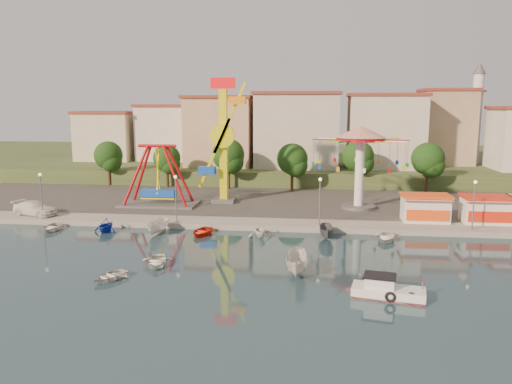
# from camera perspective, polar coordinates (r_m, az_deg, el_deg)

# --- Properties ---
(ground) EXTENTS (200.00, 200.00, 0.00)m
(ground) POSITION_cam_1_polar(r_m,az_deg,el_deg) (43.31, -3.42, -8.40)
(ground) COLOR #132E36
(ground) RESTS_ON ground
(quay_deck) EXTENTS (200.00, 100.00, 0.60)m
(quay_deck) POSITION_cam_1_polar(r_m,az_deg,el_deg) (103.57, 2.62, 2.56)
(quay_deck) COLOR #9E998E
(quay_deck) RESTS_ON ground
(asphalt_pad) EXTENTS (90.00, 28.00, 0.01)m
(asphalt_pad) POSITION_cam_1_polar(r_m,az_deg,el_deg) (72.02, 0.77, -0.46)
(asphalt_pad) COLOR #4C4944
(asphalt_pad) RESTS_ON quay_deck
(hill_terrace) EXTENTS (200.00, 60.00, 3.00)m
(hill_terrace) POSITION_cam_1_polar(r_m,az_deg,el_deg) (108.38, 2.82, 3.52)
(hill_terrace) COLOR #384C26
(hill_terrace) RESTS_ON ground
(pirate_ship_ride) EXTENTS (10.00, 5.00, 8.00)m
(pirate_ship_ride) POSITION_cam_1_polar(r_m,az_deg,el_deg) (66.02, -11.12, 1.73)
(pirate_ship_ride) COLOR #59595E
(pirate_ship_ride) RESTS_ON quay_deck
(kamikaze_tower) EXTENTS (4.86, 3.10, 16.50)m
(kamikaze_tower) POSITION_cam_1_polar(r_m,az_deg,el_deg) (66.43, -3.59, 5.57)
(kamikaze_tower) COLOR #59595E
(kamikaze_tower) RESTS_ON quay_deck
(wave_swinger) EXTENTS (11.60, 11.60, 10.40)m
(wave_swinger) POSITION_cam_1_polar(r_m,az_deg,el_deg) (63.75, 11.82, 4.86)
(wave_swinger) COLOR #59595E
(wave_swinger) RESTS_ON quay_deck
(booth_left) EXTENTS (5.40, 3.78, 3.08)m
(booth_left) POSITION_cam_1_polar(r_m,az_deg,el_deg) (59.40, 18.77, -1.71)
(booth_left) COLOR white
(booth_left) RESTS_ON quay_deck
(booth_mid) EXTENTS (5.40, 3.78, 3.08)m
(booth_mid) POSITION_cam_1_polar(r_m,az_deg,el_deg) (61.12, 24.80, -1.78)
(booth_mid) COLOR white
(booth_mid) RESTS_ON quay_deck
(lamp_post_0) EXTENTS (0.14, 0.14, 5.00)m
(lamp_post_0) POSITION_cam_1_polar(r_m,az_deg,el_deg) (62.86, -23.30, -0.50)
(lamp_post_0) COLOR #59595E
(lamp_post_0) RESTS_ON quay_deck
(lamp_post_1) EXTENTS (0.14, 0.14, 5.00)m
(lamp_post_1) POSITION_cam_1_polar(r_m,az_deg,el_deg) (56.60, -9.12, -0.89)
(lamp_post_1) COLOR #59595E
(lamp_post_1) RESTS_ON quay_deck
(lamp_post_2) EXTENTS (0.14, 0.14, 5.00)m
(lamp_post_2) POSITION_cam_1_polar(r_m,az_deg,el_deg) (54.48, 7.30, -1.26)
(lamp_post_2) COLOR #59595E
(lamp_post_2) RESTS_ON quay_deck
(lamp_post_3) EXTENTS (0.14, 0.14, 5.00)m
(lamp_post_3) POSITION_cam_1_polar(r_m,az_deg,el_deg) (56.96, 23.61, -1.54)
(lamp_post_3) COLOR #59595E
(lamp_post_3) RESTS_ON quay_deck
(tree_0) EXTENTS (4.60, 4.60, 7.19)m
(tree_0) POSITION_cam_1_polar(r_m,az_deg,el_deg) (84.70, -16.52, 4.02)
(tree_0) COLOR #382314
(tree_0) RESTS_ON quay_deck
(tree_1) EXTENTS (4.35, 4.35, 6.80)m
(tree_1) POSITION_cam_1_polar(r_m,az_deg,el_deg) (80.61, -10.16, 3.80)
(tree_1) COLOR #382314
(tree_1) RESTS_ON quay_deck
(tree_2) EXTENTS (5.02, 5.02, 7.85)m
(tree_2) POSITION_cam_1_polar(r_m,az_deg,el_deg) (77.80, -3.18, 4.26)
(tree_2) COLOR #382314
(tree_2) RESTS_ON quay_deck
(tree_3) EXTENTS (4.68, 4.68, 7.32)m
(tree_3) POSITION_cam_1_polar(r_m,az_deg,el_deg) (75.32, 4.16, 3.78)
(tree_3) COLOR #382314
(tree_3) RESTS_ON quay_deck
(tree_4) EXTENTS (4.86, 4.86, 7.60)m
(tree_4) POSITION_cam_1_polar(r_m,az_deg,el_deg) (78.48, 11.60, 3.99)
(tree_4) COLOR #382314
(tree_4) RESTS_ON quay_deck
(tree_5) EXTENTS (4.83, 4.83, 7.54)m
(tree_5) POSITION_cam_1_polar(r_m,az_deg,el_deg) (78.18, 19.04, 3.60)
(tree_5) COLOR #382314
(tree_5) RESTS_ON quay_deck
(building_0) EXTENTS (9.26, 9.53, 11.87)m
(building_0) POSITION_cam_1_polar(r_m,az_deg,el_deg) (95.74, -18.56, 6.64)
(building_0) COLOR beige
(building_0) RESTS_ON hill_terrace
(building_1) EXTENTS (12.33, 9.01, 8.63)m
(building_1) POSITION_cam_1_polar(r_m,az_deg,el_deg) (96.42, -10.63, 6.04)
(building_1) COLOR silver
(building_1) RESTS_ON hill_terrace
(building_2) EXTENTS (11.95, 9.28, 11.23)m
(building_2) POSITION_cam_1_polar(r_m,az_deg,el_deg) (93.84, -2.81, 6.89)
(building_2) COLOR tan
(building_2) RESTS_ON hill_terrace
(building_3) EXTENTS (12.59, 10.50, 9.20)m
(building_3) POSITION_cam_1_polar(r_m,az_deg,el_deg) (89.47, 5.64, 6.05)
(building_3) COLOR beige
(building_3) RESTS_ON hill_terrace
(building_4) EXTENTS (10.75, 9.23, 9.24)m
(building_4) POSITION_cam_1_polar(r_m,az_deg,el_deg) (93.58, 14.01, 5.98)
(building_4) COLOR beige
(building_4) RESTS_ON hill_terrace
(building_5) EXTENTS (12.77, 10.96, 11.21)m
(building_5) POSITION_cam_1_polar(r_m,az_deg,el_deg) (94.29, 22.26, 6.17)
(building_5) COLOR tan
(building_5) RESTS_ON hill_terrace
(minaret) EXTENTS (2.80, 2.80, 18.00)m
(minaret) POSITION_cam_1_polar(r_m,az_deg,el_deg) (98.70, 23.90, 8.49)
(minaret) COLOR silver
(minaret) RESTS_ON hill_terrace
(cabin_motorboat) EXTENTS (5.36, 2.84, 1.79)m
(cabin_motorboat) POSITION_cam_1_polar(r_m,az_deg,el_deg) (37.49, 14.68, -10.91)
(cabin_motorboat) COLOR white
(cabin_motorboat) RESTS_ON ground
(rowboat_a) EXTENTS (3.42, 4.19, 0.76)m
(rowboat_a) POSITION_cam_1_polar(r_m,az_deg,el_deg) (44.03, -11.32, -7.75)
(rowboat_a) COLOR white
(rowboat_a) RESTS_ON ground
(rowboat_b) EXTENTS (3.49, 3.85, 0.65)m
(rowboat_b) POSITION_cam_1_polar(r_m,az_deg,el_deg) (41.45, -16.39, -9.18)
(rowboat_b) COLOR silver
(rowboat_b) RESTS_ON ground
(skiff) EXTENTS (1.89, 4.73, 1.81)m
(skiff) POSITION_cam_1_polar(r_m,az_deg,el_deg) (41.03, 4.76, -8.14)
(skiff) COLOR silver
(skiff) RESTS_ON ground
(van) EXTENTS (6.16, 3.91, 1.66)m
(van) POSITION_cam_1_polar(r_m,az_deg,el_deg) (65.12, -23.93, -1.70)
(van) COLOR white
(van) RESTS_ON quay_deck
(moored_boat_0) EXTENTS (2.85, 3.74, 0.72)m
(moored_boat_0) POSITION_cam_1_polar(r_m,az_deg,el_deg) (59.30, -22.29, -3.73)
(moored_boat_0) COLOR silver
(moored_boat_0) RESTS_ON ground
(moored_boat_1) EXTENTS (2.83, 3.18, 1.54)m
(moored_boat_1) POSITION_cam_1_polar(r_m,az_deg,el_deg) (56.49, -16.82, -3.63)
(moored_boat_1) COLOR #122EA4
(moored_boat_1) RESTS_ON ground
(moored_boat_2) EXTENTS (2.32, 4.28, 1.56)m
(moored_boat_2) POSITION_cam_1_polar(r_m,az_deg,el_deg) (54.44, -11.18, -3.88)
(moored_boat_2) COLOR silver
(moored_boat_2) RESTS_ON ground
(moored_boat_3) EXTENTS (3.17, 4.00, 0.75)m
(moored_boat_3) POSITION_cam_1_polar(r_m,az_deg,el_deg) (53.28, -6.23, -4.51)
(moored_boat_3) COLOR red
(moored_boat_3) RESTS_ON ground
(moored_boat_4) EXTENTS (3.07, 3.33, 1.45)m
(moored_boat_4) POSITION_cam_1_polar(r_m,az_deg,el_deg) (52.17, 0.41, -4.36)
(moored_boat_4) COLOR white
(moored_boat_4) RESTS_ON ground
(moored_boat_5) EXTENTS (1.59, 3.82, 1.45)m
(moored_boat_5) POSITION_cam_1_polar(r_m,az_deg,el_deg) (51.89, 8.07, -4.54)
(moored_boat_5) COLOR #4F5054
(moored_boat_5) RESTS_ON ground
(moored_boat_6) EXTENTS (3.47, 4.23, 0.76)m
(moored_boat_6) POSITION_cam_1_polar(r_m,az_deg,el_deg) (52.48, 14.64, -4.99)
(moored_boat_6) COLOR silver
(moored_boat_6) RESTS_ON ground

